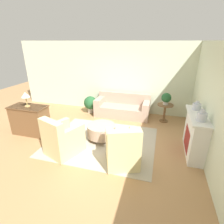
{
  "coord_description": "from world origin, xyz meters",
  "views": [
    {
      "loc": [
        1.53,
        -4.25,
        2.79
      ],
      "look_at": [
        0.15,
        0.55,
        0.75
      ],
      "focal_mm": 28.0,
      "sensor_mm": 36.0,
      "label": 1
    }
  ],
  "objects_px": {
    "side_table": "(165,110)",
    "dresser": "(30,120)",
    "couch": "(123,108)",
    "ottoman_table": "(101,130)",
    "armchair_left": "(62,140)",
    "potted_plant_floor": "(90,103)",
    "potted_plant_on_side_table": "(166,98)",
    "vase_mantel_far": "(202,116)",
    "table_lamp": "(25,96)",
    "armchair_right": "(122,150)",
    "vase_mantel_near": "(197,106)"
  },
  "relations": [
    {
      "from": "couch",
      "to": "dresser",
      "type": "bearing_deg",
      "value": -138.35
    },
    {
      "from": "potted_plant_on_side_table",
      "to": "table_lamp",
      "type": "distance_m",
      "value": 4.63
    },
    {
      "from": "ottoman_table",
      "to": "potted_plant_floor",
      "type": "bearing_deg",
      "value": 120.88
    },
    {
      "from": "ottoman_table",
      "to": "dresser",
      "type": "height_order",
      "value": "dresser"
    },
    {
      "from": "ottoman_table",
      "to": "potted_plant_on_side_table",
      "type": "distance_m",
      "value": 2.66
    },
    {
      "from": "vase_mantel_near",
      "to": "couch",
      "type": "bearing_deg",
      "value": 146.15
    },
    {
      "from": "potted_plant_floor",
      "to": "armchair_right",
      "type": "bearing_deg",
      "value": -55.03
    },
    {
      "from": "ottoman_table",
      "to": "dresser",
      "type": "xyz_separation_m",
      "value": [
        -2.31,
        -0.25,
        0.17
      ]
    },
    {
      "from": "armchair_left",
      "to": "potted_plant_floor",
      "type": "height_order",
      "value": "armchair_left"
    },
    {
      "from": "vase_mantel_near",
      "to": "table_lamp",
      "type": "bearing_deg",
      "value": -172.32
    },
    {
      "from": "armchair_left",
      "to": "potted_plant_floor",
      "type": "relative_size",
      "value": 1.51
    },
    {
      "from": "ottoman_table",
      "to": "side_table",
      "type": "relative_size",
      "value": 1.25
    },
    {
      "from": "armchair_left",
      "to": "potted_plant_floor",
      "type": "distance_m",
      "value": 2.89
    },
    {
      "from": "armchair_left",
      "to": "armchair_right",
      "type": "xyz_separation_m",
      "value": [
        1.6,
        0.0,
        0.0
      ]
    },
    {
      "from": "ottoman_table",
      "to": "dresser",
      "type": "bearing_deg",
      "value": -173.93
    },
    {
      "from": "vase_mantel_near",
      "to": "potted_plant_on_side_table",
      "type": "relative_size",
      "value": 0.53
    },
    {
      "from": "side_table",
      "to": "couch",
      "type": "bearing_deg",
      "value": 175.49
    },
    {
      "from": "ottoman_table",
      "to": "potted_plant_floor",
      "type": "height_order",
      "value": "potted_plant_floor"
    },
    {
      "from": "side_table",
      "to": "table_lamp",
      "type": "bearing_deg",
      "value": -152.94
    },
    {
      "from": "couch",
      "to": "side_table",
      "type": "distance_m",
      "value": 1.62
    },
    {
      "from": "armchair_right",
      "to": "potted_plant_on_side_table",
      "type": "bearing_deg",
      "value": 71.34
    },
    {
      "from": "vase_mantel_near",
      "to": "potted_plant_floor",
      "type": "height_order",
      "value": "vase_mantel_near"
    },
    {
      "from": "couch",
      "to": "side_table",
      "type": "relative_size",
      "value": 3.13
    },
    {
      "from": "couch",
      "to": "side_table",
      "type": "height_order",
      "value": "couch"
    },
    {
      "from": "couch",
      "to": "ottoman_table",
      "type": "height_order",
      "value": "couch"
    },
    {
      "from": "side_table",
      "to": "table_lamp",
      "type": "relative_size",
      "value": 1.48
    },
    {
      "from": "couch",
      "to": "table_lamp",
      "type": "distance_m",
      "value": 3.48
    },
    {
      "from": "couch",
      "to": "ottoman_table",
      "type": "bearing_deg",
      "value": -95.67
    },
    {
      "from": "vase_mantel_far",
      "to": "potted_plant_on_side_table",
      "type": "relative_size",
      "value": 0.64
    },
    {
      "from": "armchair_left",
      "to": "side_table",
      "type": "xyz_separation_m",
      "value": [
        2.55,
        2.8,
        0.06
      ]
    },
    {
      "from": "armchair_right",
      "to": "dresser",
      "type": "distance_m",
      "value": 3.24
    },
    {
      "from": "ottoman_table",
      "to": "potted_plant_on_side_table",
      "type": "relative_size",
      "value": 1.99
    },
    {
      "from": "side_table",
      "to": "dresser",
      "type": "xyz_separation_m",
      "value": [
        -4.11,
        -2.1,
        0.01
      ]
    },
    {
      "from": "armchair_right",
      "to": "ottoman_table",
      "type": "distance_m",
      "value": 1.28
    },
    {
      "from": "vase_mantel_far",
      "to": "potted_plant_floor",
      "type": "height_order",
      "value": "vase_mantel_far"
    },
    {
      "from": "dresser",
      "to": "potted_plant_on_side_table",
      "type": "xyz_separation_m",
      "value": [
        4.11,
        2.1,
        0.43
      ]
    },
    {
      "from": "ottoman_table",
      "to": "vase_mantel_far",
      "type": "xyz_separation_m",
      "value": [
        2.54,
        -0.33,
        0.9
      ]
    },
    {
      "from": "potted_plant_on_side_table",
      "to": "ottoman_table",
      "type": "bearing_deg",
      "value": -134.2
    },
    {
      "from": "couch",
      "to": "side_table",
      "type": "xyz_separation_m",
      "value": [
        1.61,
        -0.13,
        0.14
      ]
    },
    {
      "from": "ottoman_table",
      "to": "potted_plant_on_side_table",
      "type": "height_order",
      "value": "potted_plant_on_side_table"
    },
    {
      "from": "armchair_right",
      "to": "vase_mantel_near",
      "type": "xyz_separation_m",
      "value": [
        1.68,
        1.36,
        0.79
      ]
    },
    {
      "from": "armchair_right",
      "to": "ottoman_table",
      "type": "height_order",
      "value": "armchair_right"
    },
    {
      "from": "couch",
      "to": "ottoman_table",
      "type": "xyz_separation_m",
      "value": [
        -0.2,
        -1.98,
        -0.02
      ]
    },
    {
      "from": "armchair_right",
      "to": "potted_plant_on_side_table",
      "type": "height_order",
      "value": "potted_plant_on_side_table"
    },
    {
      "from": "dresser",
      "to": "table_lamp",
      "type": "xyz_separation_m",
      "value": [
        0.0,
        0.0,
        0.79
      ]
    },
    {
      "from": "armchair_left",
      "to": "vase_mantel_near",
      "type": "distance_m",
      "value": 3.64
    },
    {
      "from": "couch",
      "to": "armchair_left",
      "type": "xyz_separation_m",
      "value": [
        -0.94,
        -2.93,
        0.08
      ]
    },
    {
      "from": "side_table",
      "to": "dresser",
      "type": "bearing_deg",
      "value": -152.94
    },
    {
      "from": "armchair_left",
      "to": "armchair_right",
      "type": "distance_m",
      "value": 1.6
    },
    {
      "from": "side_table",
      "to": "vase_mantel_far",
      "type": "height_order",
      "value": "vase_mantel_far"
    }
  ]
}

